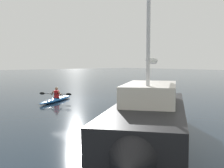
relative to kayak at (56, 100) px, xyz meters
name	(u,v)px	position (x,y,z in m)	size (l,w,h in m)	color
ground_plane	(73,100)	(-1.33, 0.00, -0.13)	(160.00, 160.00, 0.00)	#1E2D3D
kayak	(56,100)	(0.00, 0.00, 0.00)	(3.92, 2.94, 0.25)	#1959A5
kayaker	(56,93)	(-0.02, -0.01, 0.42)	(1.37, 1.99, 0.73)	red
sailboat_twin_masted	(149,118)	(2.29, 10.57, 0.67)	(7.71, 6.42, 9.82)	black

